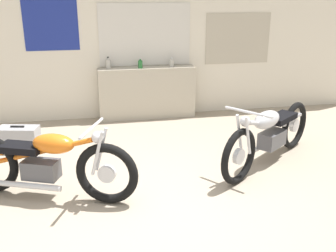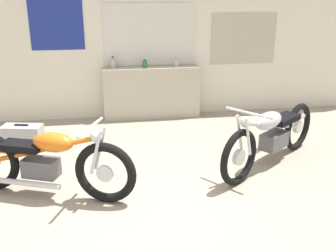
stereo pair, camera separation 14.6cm
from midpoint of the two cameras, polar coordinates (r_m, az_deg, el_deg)
ground_plane at (r=4.27m, az=-3.47°, el=-12.71°), size 24.00×24.00×0.00m
wall_back at (r=7.16m, az=-6.43°, el=12.28°), size 10.00×0.07×2.80m
sill_counter at (r=7.20m, az=-1.80°, el=4.85°), size 1.75×0.28×0.93m
bottle_leftmost at (r=7.08m, az=-7.39°, el=9.07°), size 0.09×0.09×0.20m
bottle_left_center at (r=7.03m, az=-2.77°, el=9.05°), size 0.08×0.08×0.18m
bottle_center at (r=7.16m, az=1.81°, el=9.18°), size 0.09×0.09×0.16m
motorcycle_orange at (r=4.63m, az=-16.45°, el=-4.94°), size 2.01×0.96×0.89m
motorcycle_silver at (r=5.40m, az=15.57°, el=-1.25°), size 1.82×1.42×0.89m
hard_case_silver at (r=6.19m, az=-19.69°, el=-1.52°), size 0.62×0.39×0.38m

